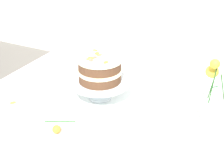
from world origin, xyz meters
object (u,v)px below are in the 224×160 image
flower_vase (213,100)px  teacup (112,122)px  cake_stand (100,84)px  layer_cake (100,69)px  fallen_rose (57,129)px  dining_table (118,123)px

flower_vase → teacup: 0.43m
cake_stand → teacup: (0.16, -0.19, -0.05)m
layer_cake → fallen_rose: size_ratio=1.69×
fallen_rose → dining_table: bearing=63.9°
flower_vase → fallen_rose: flower_vase is taller
layer_cake → flower_vase: size_ratio=0.70×
layer_cake → flower_vase: bearing=4.1°
cake_stand → fallen_rose: cake_stand is taller
cake_stand → teacup: bearing=-50.2°
dining_table → fallen_rose: bearing=-116.1°
cake_stand → flower_vase: (0.52, 0.04, 0.03)m
flower_vase → layer_cake: bearing=-175.9°
dining_table → teacup: teacup is taller
flower_vase → teacup: size_ratio=2.41×
cake_stand → layer_cake: layer_cake is taller
teacup → fallen_rose: (-0.19, -0.13, -0.01)m
teacup → fallen_rose: size_ratio=1.00×
dining_table → layer_cake: (-0.11, 0.03, 0.25)m
layer_cake → fallen_rose: layer_cake is taller
flower_vase → teacup: (-0.36, -0.23, -0.08)m
dining_table → layer_cake: layer_cake is taller
layer_cake → teacup: bearing=-50.1°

